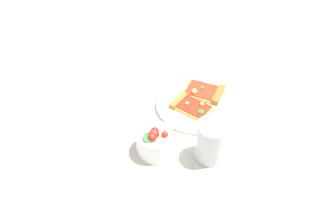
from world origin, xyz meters
TOP-DOWN VIEW (x-y plane):
  - ground_plane at (0.00, 0.00)m, footprint 2.40×2.40m
  - plate at (-0.02, 0.01)m, footprint 0.27×0.27m
  - pizza_slice_near at (-0.07, 0.02)m, footprint 0.10×0.13m
  - pizza_slice_far at (0.01, -0.01)m, footprint 0.11×0.13m
  - salad_bowl at (0.19, -0.05)m, footprint 0.10×0.10m
  - soda_glass at (0.16, 0.09)m, footprint 0.08×0.08m
  - paper_napkin at (-0.06, -0.29)m, footprint 0.17×0.16m

SIDE VIEW (x-z plane):
  - ground_plane at x=0.00m, z-range 0.00..0.00m
  - paper_napkin at x=-0.06m, z-range 0.00..0.00m
  - plate at x=-0.02m, z-range 0.00..0.01m
  - pizza_slice_far at x=0.01m, z-range 0.01..0.03m
  - pizza_slice_near at x=-0.07m, z-range 0.01..0.03m
  - salad_bowl at x=0.19m, z-range 0.00..0.08m
  - soda_glass at x=0.16m, z-range 0.00..0.11m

